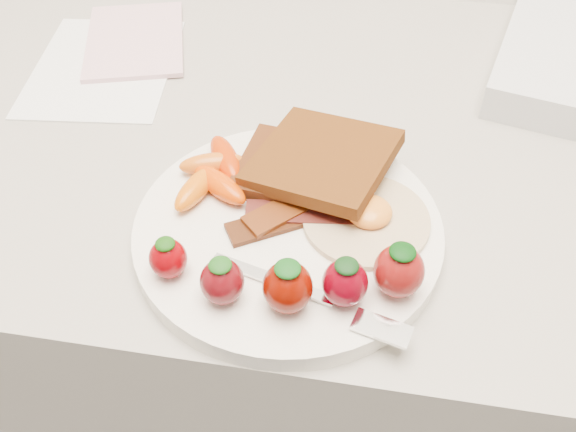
# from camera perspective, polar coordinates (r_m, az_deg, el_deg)

# --- Properties ---
(counter) EXTENTS (2.00, 0.60, 0.90)m
(counter) POSITION_cam_1_polar(r_m,az_deg,el_deg) (1.03, 2.76, -12.13)
(counter) COLOR gray
(counter) RESTS_ON ground
(plate) EXTENTS (0.27, 0.27, 0.02)m
(plate) POSITION_cam_1_polar(r_m,az_deg,el_deg) (0.56, 0.00, -1.34)
(plate) COLOR white
(plate) RESTS_ON counter
(toast_lower) EXTENTS (0.11, 0.11, 0.01)m
(toast_lower) POSITION_cam_1_polar(r_m,az_deg,el_deg) (0.60, 0.28, 4.28)
(toast_lower) COLOR #371004
(toast_lower) RESTS_ON plate
(toast_upper) EXTENTS (0.15, 0.15, 0.03)m
(toast_upper) POSITION_cam_1_polar(r_m,az_deg,el_deg) (0.59, 3.09, 5.08)
(toast_upper) COLOR #461A07
(toast_upper) RESTS_ON toast_lower
(fried_egg) EXTENTS (0.14, 0.14, 0.02)m
(fried_egg) POSITION_cam_1_polar(r_m,az_deg,el_deg) (0.56, 7.03, -0.12)
(fried_egg) COLOR beige
(fried_egg) RESTS_ON plate
(bacon_strips) EXTENTS (0.12, 0.10, 0.01)m
(bacon_strips) POSITION_cam_1_polar(r_m,az_deg,el_deg) (0.56, 0.77, 0.38)
(bacon_strips) COLOR black
(bacon_strips) RESTS_ON plate
(baby_carrots) EXTENTS (0.08, 0.11, 0.02)m
(baby_carrots) POSITION_cam_1_polar(r_m,az_deg,el_deg) (0.59, -6.60, 3.80)
(baby_carrots) COLOR #CA5A12
(baby_carrots) RESTS_ON plate
(strawberries) EXTENTS (0.22, 0.07, 0.05)m
(strawberries) POSITION_cam_1_polar(r_m,az_deg,el_deg) (0.49, 1.23, -5.42)
(strawberries) COLOR #760005
(strawberries) RESTS_ON plate
(fork) EXTENTS (0.17, 0.07, 0.00)m
(fork) POSITION_cam_1_polar(r_m,az_deg,el_deg) (0.50, 2.90, -7.52)
(fork) COLOR silver
(fork) RESTS_ON plate
(paper_sheet) EXTENTS (0.18, 0.23, 0.00)m
(paper_sheet) POSITION_cam_1_polar(r_m,az_deg,el_deg) (0.81, -16.08, 12.64)
(paper_sheet) COLOR white
(paper_sheet) RESTS_ON counter
(notepad) EXTENTS (0.16, 0.20, 0.01)m
(notepad) POSITION_cam_1_polar(r_m,az_deg,el_deg) (0.84, -13.44, 14.98)
(notepad) COLOR beige
(notepad) RESTS_ON paper_sheet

